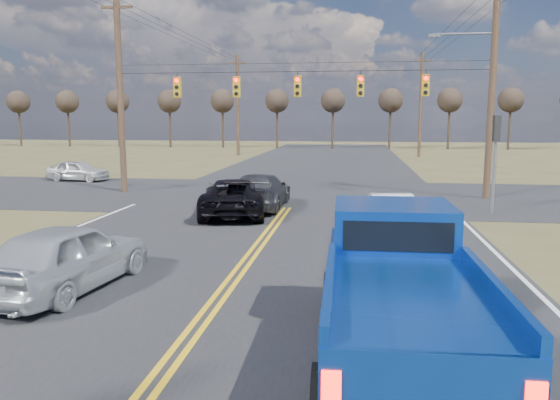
# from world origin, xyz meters

# --- Properties ---
(ground) EXTENTS (160.00, 160.00, 0.00)m
(ground) POSITION_xyz_m (0.00, 0.00, 0.00)
(ground) COLOR brown
(ground) RESTS_ON ground
(road_main) EXTENTS (14.00, 120.00, 0.02)m
(road_main) POSITION_xyz_m (0.00, 10.00, 0.00)
(road_main) COLOR #28282B
(road_main) RESTS_ON ground
(road_cross) EXTENTS (120.00, 12.00, 0.02)m
(road_cross) POSITION_xyz_m (0.00, 18.00, 0.00)
(road_cross) COLOR #28282B
(road_cross) RESTS_ON ground
(signal_gantry) EXTENTS (19.60, 4.83, 10.00)m
(signal_gantry) POSITION_xyz_m (0.50, 17.79, 5.06)
(signal_gantry) COLOR #473323
(signal_gantry) RESTS_ON ground
(utility_poles) EXTENTS (19.60, 58.32, 10.00)m
(utility_poles) POSITION_xyz_m (0.00, 17.00, 5.23)
(utility_poles) COLOR #473323
(utility_poles) RESTS_ON ground
(treeline) EXTENTS (87.00, 117.80, 7.40)m
(treeline) POSITION_xyz_m (0.00, 26.96, 5.70)
(treeline) COLOR #33261C
(treeline) RESTS_ON ground
(pickup_truck) EXTENTS (2.54, 6.17, 2.30)m
(pickup_truck) POSITION_xyz_m (3.52, -0.29, 1.12)
(pickup_truck) COLOR black
(pickup_truck) RESTS_ON ground
(silver_suv) EXTENTS (2.41, 4.75, 1.55)m
(silver_suv) POSITION_xyz_m (-3.48, 2.36, 0.77)
(silver_suv) COLOR #B1B5B9
(silver_suv) RESTS_ON ground
(black_suv) EXTENTS (3.26, 5.54, 1.45)m
(black_suv) POSITION_xyz_m (-1.90, 12.10, 0.72)
(black_suv) COLOR black
(black_suv) RESTS_ON ground
(white_car_queue) EXTENTS (1.71, 4.06, 1.30)m
(white_car_queue) POSITION_xyz_m (4.01, 10.00, 0.65)
(white_car_queue) COLOR white
(white_car_queue) RESTS_ON ground
(dgrey_car_queue) EXTENTS (2.14, 5.14, 1.49)m
(dgrey_car_queue) POSITION_xyz_m (-1.14, 13.75, 0.74)
(dgrey_car_queue) COLOR #333438
(dgrey_car_queue) RESTS_ON ground
(cross_car_west) EXTENTS (1.93, 3.90, 1.28)m
(cross_car_west) POSITION_xyz_m (-13.80, 22.30, 0.64)
(cross_car_west) COLOR silver
(cross_car_west) RESTS_ON ground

